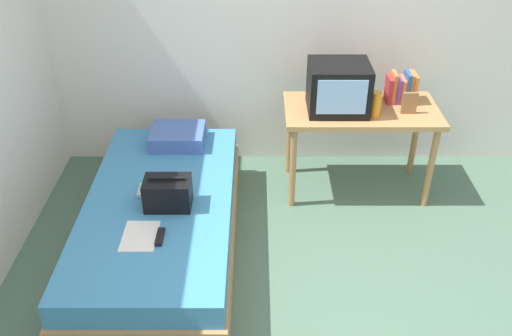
{
  "coord_description": "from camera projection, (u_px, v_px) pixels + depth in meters",
  "views": [
    {
      "loc": [
        -0.29,
        -2.29,
        2.59
      ],
      "look_at": [
        -0.3,
        0.96,
        0.51
      ],
      "focal_mm": 38.83,
      "sensor_mm": 36.0,
      "label": 1
    }
  ],
  "objects": [
    {
      "name": "ground_plane",
      "position": [
        305.0,
        326.0,
        3.32
      ],
      "size": [
        8.0,
        8.0,
        0.0
      ],
      "primitive_type": "plane",
      "color": "#4C6B56"
    },
    {
      "name": "wall_back",
      "position": [
        295.0,
        11.0,
        4.3
      ],
      "size": [
        5.2,
        0.1,
        2.6
      ],
      "primitive_type": "cube",
      "color": "silver",
      "rests_on": "ground"
    },
    {
      "name": "bed",
      "position": [
        163.0,
        224.0,
        3.8
      ],
      "size": [
        1.0,
        2.0,
        0.43
      ],
      "color": "#B27F4C",
      "rests_on": "ground"
    },
    {
      "name": "desk",
      "position": [
        363.0,
        119.0,
        4.21
      ],
      "size": [
        1.16,
        0.6,
        0.72
      ],
      "color": "#B27F4C",
      "rests_on": "ground"
    },
    {
      "name": "tv",
      "position": [
        341.0,
        88.0,
        4.05
      ],
      "size": [
        0.44,
        0.39,
        0.36
      ],
      "color": "black",
      "rests_on": "desk"
    },
    {
      "name": "water_bottle",
      "position": [
        378.0,
        105.0,
        4.0
      ],
      "size": [
        0.08,
        0.08,
        0.19
      ],
      "primitive_type": "cylinder",
      "color": "orange",
      "rests_on": "desk"
    },
    {
      "name": "book_row",
      "position": [
        403.0,
        88.0,
        4.21
      ],
      "size": [
        0.21,
        0.17,
        0.24
      ],
      "color": "#B72D33",
      "rests_on": "desk"
    },
    {
      "name": "picture_frame",
      "position": [
        412.0,
        103.0,
        4.05
      ],
      "size": [
        0.11,
        0.02,
        0.17
      ],
      "primitive_type": "cube",
      "color": "olive",
      "rests_on": "desk"
    },
    {
      "name": "pillow",
      "position": [
        180.0,
        136.0,
        4.27
      ],
      "size": [
        0.41,
        0.35,
        0.12
      ],
      "primitive_type": "cube",
      "color": "#4766AD",
      "rests_on": "bed"
    },
    {
      "name": "handbag",
      "position": [
        170.0,
        193.0,
        3.57
      ],
      "size": [
        0.3,
        0.2,
        0.23
      ],
      "color": "black",
      "rests_on": "bed"
    },
    {
      "name": "magazine",
      "position": [
        142.0,
        236.0,
        3.35
      ],
      "size": [
        0.21,
        0.29,
        0.01
      ],
      "primitive_type": "cube",
      "color": "white",
      "rests_on": "bed"
    },
    {
      "name": "remote_dark",
      "position": [
        162.0,
        237.0,
        3.34
      ],
      "size": [
        0.04,
        0.16,
        0.02
      ],
      "primitive_type": "cube",
      "color": "black",
      "rests_on": "bed"
    },
    {
      "name": "remote_silver",
      "position": [
        144.0,
        190.0,
        3.75
      ],
      "size": [
        0.04,
        0.14,
        0.02
      ],
      "primitive_type": "cube",
      "color": "#B7B7BC",
      "rests_on": "bed"
    }
  ]
}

